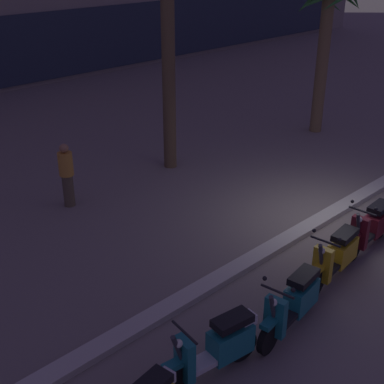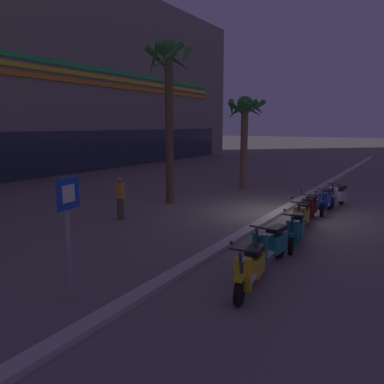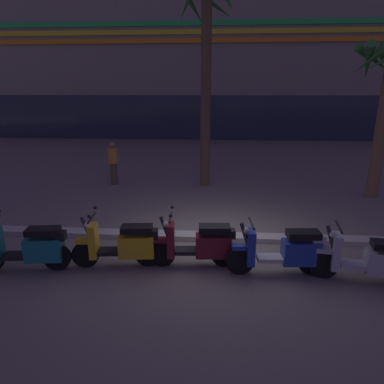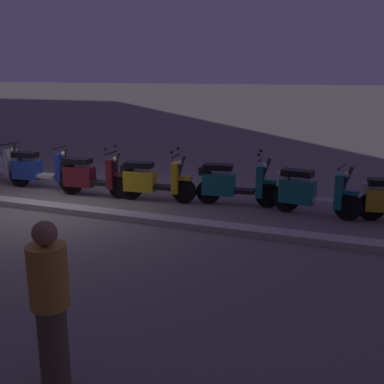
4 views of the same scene
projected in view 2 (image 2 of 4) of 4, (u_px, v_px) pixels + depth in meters
The scene contains 13 objects.
ground_plane at pixel (281, 214), 14.39m from camera, with size 200.00×200.00×0.00m, color slate.
curb_strip at pixel (279, 212), 14.43m from camera, with size 60.00×0.36×0.12m, color #BCB7AD.
scooter_yellow_mid_rear at pixel (251, 268), 7.75m from camera, with size 1.83×0.61×1.17m.
scooter_teal_last_in_row at pixel (271, 245), 9.21m from camera, with size 1.73×0.60×1.04m.
scooter_teal_far_back at pixel (296, 230), 10.51m from camera, with size 1.77×0.61×1.17m.
scooter_yellow_mid_front at pixel (302, 216), 12.11m from camera, with size 1.74×0.57×1.17m.
scooter_maroon_tail_end at pixel (310, 208), 13.42m from camera, with size 1.74×0.56×1.17m.
scooter_blue_lead_nearest at pixel (326, 201), 14.65m from camera, with size 1.86×0.56×1.04m.
scooter_silver_mid_centre at pixel (338, 196), 15.77m from camera, with size 1.77×0.61×1.04m.
crossing_sign at pixel (68, 224), 7.11m from camera, with size 0.60×0.16×2.40m.
palm_tree_by_mall_entrance at pixel (245, 119), 19.89m from camera, with size 2.15×2.19×4.89m.
palm_tree_near_sign at pixel (169, 86), 15.63m from camera, with size 2.07×2.10×6.82m.
pedestrian_by_palm_tree at pixel (120, 197), 13.48m from camera, with size 0.34×0.34×1.55m.
Camera 2 is at (-13.74, -4.41, 3.35)m, focal length 35.13 mm.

